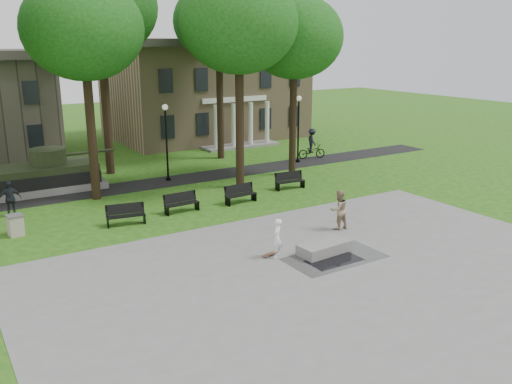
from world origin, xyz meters
The scene contains 24 objects.
ground centered at (0.00, 0.00, 0.00)m, with size 120.00×120.00×0.00m, color #1F4B11.
plaza centered at (0.00, -5.00, 0.01)m, with size 22.00×16.00×0.02m, color gray.
footpath centered at (0.00, 12.00, 0.01)m, with size 44.00×2.60×0.01m, color black.
building_right centered at (10.00, 26.00, 4.34)m, with size 17.00×12.00×8.60m.
tree_1 centered at (-4.50, 10.50, 8.95)m, with size 6.20×6.20×11.63m.
tree_2 centered at (3.50, 8.50, 9.32)m, with size 6.60×6.60×12.16m.
tree_3 centered at (8.00, 9.50, 8.60)m, with size 6.00×6.00×11.19m.
tree_4 centered at (-2.00, 16.00, 10.39)m, with size 7.20×7.20×13.50m.
tree_5 centered at (6.50, 16.50, 9.67)m, with size 6.40×6.40×12.44m.
lamp_mid centered at (0.50, 12.30, 2.79)m, with size 0.36×0.36×4.73m.
lamp_right centered at (10.50, 12.30, 2.79)m, with size 0.36×0.36×4.73m.
tank_monument centered at (-6.46, 14.00, 0.86)m, with size 7.45×3.40×2.40m.
puddle centered at (0.96, -3.25, 0.02)m, with size 2.20×1.20×0.00m, color black.
concrete_block centered at (1.10, -2.42, 0.24)m, with size 2.20×1.00×0.45m, color gray.
skateboard centered at (-0.90, -1.46, 0.06)m, with size 0.78×0.20×0.07m, color brown.
skateboarder centered at (-0.78, -1.75, 0.82)m, with size 0.58×0.38×1.60m, color white.
friend_watching centered at (3.53, -0.43, 0.94)m, with size 0.90×0.70×1.85m, color #9A8063.
pedestrian_walker centered at (-8.98, 9.54, 0.91)m, with size 1.06×0.44×1.82m, color #1F232A.
cyclist centered at (12.16, 12.83, 0.91)m, with size 2.16×1.30×2.24m.
park_bench_0 centered at (-4.58, 5.40, 0.52)m, with size 1.85×0.84×1.00m.
park_bench_1 centered at (-1.53, 5.82, 0.52)m, with size 1.82×0.60×1.00m.
park_bench_2 centered at (1.85, 5.68, 0.52)m, with size 1.83×0.65×1.00m.
park_bench_3 centered at (5.77, 6.65, 0.52)m, with size 1.83×0.69×1.00m.
trash_bin centered at (-9.23, 6.53, 0.49)m, with size 0.74×0.74×0.96m.
Camera 1 is at (-12.15, -18.50, 8.34)m, focal length 38.00 mm.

